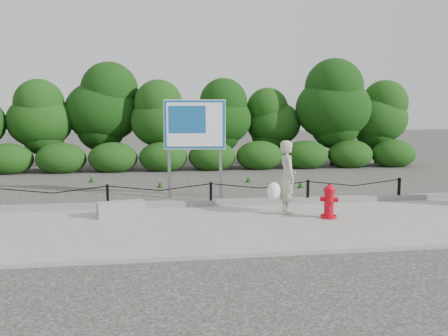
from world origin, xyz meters
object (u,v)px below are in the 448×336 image
fire_hydrant (329,202)px  advertising_sign (194,129)px  concrete_block (121,209)px  pedestrian (286,178)px

fire_hydrant → advertising_sign: (-2.67, 3.31, 1.49)m
concrete_block → fire_hydrant: bearing=-10.7°
concrete_block → advertising_sign: size_ratio=0.38×
pedestrian → advertising_sign: advertising_sign is taller
advertising_sign → fire_hydrant: bearing=-44.7°
fire_hydrant → pedestrian: 1.11m
concrete_block → advertising_sign: (1.88, 2.45, 1.69)m
pedestrian → concrete_block: bearing=86.8°
pedestrian → concrete_block: (-3.75, 0.24, -0.66)m
fire_hydrant → advertising_sign: bearing=153.4°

